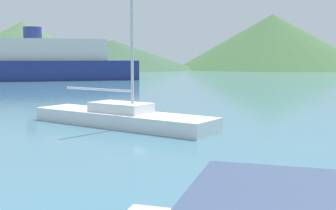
# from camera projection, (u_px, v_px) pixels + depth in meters

# --- Properties ---
(sailboat_inner) EXTENTS (8.01, 6.61, 8.31)m
(sailboat_inner) POSITION_uv_depth(u_px,v_px,m) (121.00, 116.00, 17.57)
(sailboat_inner) COLOR white
(sailboat_inner) RESTS_ON ground_plane
(ferry_distant) EXTENTS (27.66, 15.33, 6.82)m
(ferry_distant) POSITION_uv_depth(u_px,v_px,m) (34.00, 62.00, 54.85)
(ferry_distant) COLOR navy
(ferry_distant) RESTS_ON ground_plane
(hill_west) EXTENTS (44.74, 44.74, 12.17)m
(hill_west) POSITION_uv_depth(u_px,v_px,m) (23.00, 45.00, 107.63)
(hill_west) COLOR #476B42
(hill_west) RESTS_ON ground_plane
(hill_central) EXTENTS (42.01, 42.01, 7.25)m
(hill_central) POSITION_uv_depth(u_px,v_px,m) (113.00, 55.00, 103.71)
(hill_central) COLOR #38563D
(hill_central) RESTS_ON ground_plane
(hill_east) EXTENTS (49.63, 49.63, 13.97)m
(hill_east) POSITION_uv_depth(u_px,v_px,m) (272.00, 42.00, 107.76)
(hill_east) COLOR #3D6038
(hill_east) RESTS_ON ground_plane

